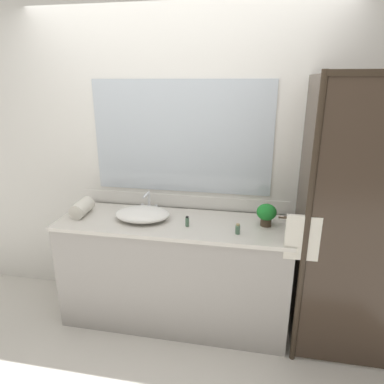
{
  "coord_description": "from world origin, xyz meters",
  "views": [
    {
      "loc": [
        0.59,
        -2.34,
        1.93
      ],
      "look_at": [
        0.15,
        0.0,
        1.15
      ],
      "focal_mm": 31.38,
      "sensor_mm": 36.0,
      "label": 1
    }
  ],
  "objects_px": {
    "rolled_towel_near_edge": "(82,208)",
    "faucet": "(149,205)",
    "amenity_bottle_lotion": "(238,229)",
    "sink_basin": "(142,214)",
    "potted_plant": "(267,213)",
    "amenity_bottle_body_wash": "(187,222)"
  },
  "relations": [
    {
      "from": "faucet",
      "to": "amenity_bottle_lotion",
      "type": "bearing_deg",
      "value": -21.62
    },
    {
      "from": "sink_basin",
      "to": "amenity_bottle_lotion",
      "type": "relative_size",
      "value": 5.68
    },
    {
      "from": "amenity_bottle_body_wash",
      "to": "faucet",
      "type": "bearing_deg",
      "value": 147.84
    },
    {
      "from": "amenity_bottle_body_wash",
      "to": "rolled_towel_near_edge",
      "type": "xyz_separation_m",
      "value": [
        -0.89,
        0.06,
        0.02
      ]
    },
    {
      "from": "sink_basin",
      "to": "amenity_bottle_lotion",
      "type": "xyz_separation_m",
      "value": [
        0.75,
        -0.13,
        -0.01
      ]
    },
    {
      "from": "rolled_towel_near_edge",
      "to": "sink_basin",
      "type": "bearing_deg",
      "value": 0.33
    },
    {
      "from": "amenity_bottle_body_wash",
      "to": "rolled_towel_near_edge",
      "type": "distance_m",
      "value": 0.89
    },
    {
      "from": "sink_basin",
      "to": "rolled_towel_near_edge",
      "type": "height_order",
      "value": "rolled_towel_near_edge"
    },
    {
      "from": "amenity_bottle_body_wash",
      "to": "rolled_towel_near_edge",
      "type": "relative_size",
      "value": 0.33
    },
    {
      "from": "amenity_bottle_lotion",
      "to": "rolled_towel_near_edge",
      "type": "xyz_separation_m",
      "value": [
        -1.27,
        0.13,
        0.02
      ]
    },
    {
      "from": "sink_basin",
      "to": "potted_plant",
      "type": "height_order",
      "value": "potted_plant"
    },
    {
      "from": "rolled_towel_near_edge",
      "to": "faucet",
      "type": "bearing_deg",
      "value": 18.56
    },
    {
      "from": "faucet",
      "to": "amenity_bottle_lotion",
      "type": "distance_m",
      "value": 0.81
    },
    {
      "from": "sink_basin",
      "to": "amenity_bottle_body_wash",
      "type": "height_order",
      "value": "sink_basin"
    },
    {
      "from": "amenity_bottle_body_wash",
      "to": "amenity_bottle_lotion",
      "type": "xyz_separation_m",
      "value": [
        0.38,
        -0.06,
        -0.0
      ]
    },
    {
      "from": "amenity_bottle_body_wash",
      "to": "amenity_bottle_lotion",
      "type": "height_order",
      "value": "amenity_bottle_body_wash"
    },
    {
      "from": "sink_basin",
      "to": "amenity_bottle_body_wash",
      "type": "xyz_separation_m",
      "value": [
        0.37,
        -0.07,
        -0.01
      ]
    },
    {
      "from": "sink_basin",
      "to": "rolled_towel_near_edge",
      "type": "bearing_deg",
      "value": -179.67
    },
    {
      "from": "potted_plant",
      "to": "amenity_bottle_body_wash",
      "type": "relative_size",
      "value": 2.16
    },
    {
      "from": "faucet",
      "to": "amenity_bottle_lotion",
      "type": "xyz_separation_m",
      "value": [
        0.75,
        -0.3,
        -0.02
      ]
    },
    {
      "from": "sink_basin",
      "to": "amenity_bottle_body_wash",
      "type": "relative_size",
      "value": 5.52
    },
    {
      "from": "amenity_bottle_body_wash",
      "to": "rolled_towel_near_edge",
      "type": "height_order",
      "value": "rolled_towel_near_edge"
    }
  ]
}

